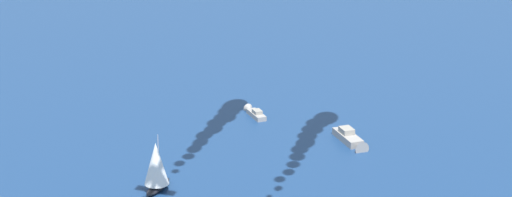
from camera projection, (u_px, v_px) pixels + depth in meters
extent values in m
cube|color=#9E9993|center=(256.00, 115.00, 207.55)|extent=(6.25, 2.23, 0.99)
cone|color=#9E9993|center=(249.00, 109.00, 210.84)|extent=(1.66, 2.04, 1.97)
cube|color=gray|center=(257.00, 112.00, 206.86)|extent=(2.22, 1.67, 0.74)
ellipsoid|color=black|center=(158.00, 187.00, 172.94)|extent=(7.23, 6.76, 1.08)
cylinder|color=#B2B2B7|center=(159.00, 159.00, 171.83)|extent=(0.14, 0.14, 8.90)
cone|color=white|center=(156.00, 163.00, 171.12)|extent=(6.01, 6.01, 7.56)
cube|color=#9E9993|center=(348.00, 137.00, 194.76)|extent=(8.78, 2.91, 1.40)
cone|color=#9E9993|center=(360.00, 147.00, 190.00)|extent=(2.27, 2.83, 2.80)
cube|color=gray|center=(347.00, 130.00, 194.94)|extent=(3.09, 2.28, 1.05)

